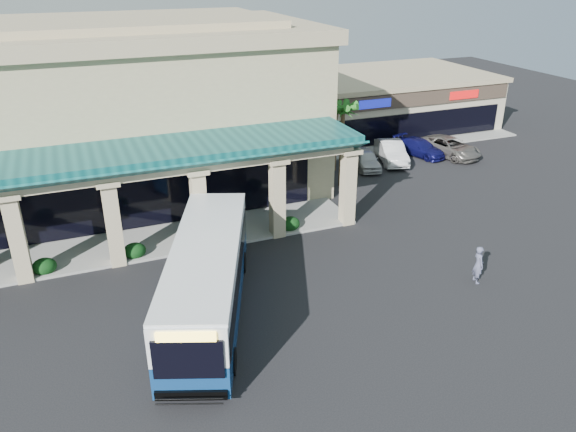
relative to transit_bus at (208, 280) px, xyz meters
name	(u,v)px	position (x,y,z in m)	size (l,w,h in m)	color
ground	(287,284)	(4.18, 1.00, -1.75)	(110.00, 110.00, 0.00)	black
main_building	(80,112)	(-3.82, 17.00, 3.93)	(30.80, 14.80, 11.35)	tan
arcade	(99,205)	(-3.82, 7.80, 1.10)	(30.00, 6.20, 5.70)	#0C4749
strip_mall	(369,101)	(22.18, 25.00, 0.70)	(22.50, 12.50, 4.90)	beige
palm_0	(342,141)	(12.68, 12.00, 1.55)	(2.40, 2.40, 6.60)	#1C5A18
palm_1	(335,133)	(13.68, 15.00, 1.15)	(2.40, 2.40, 5.80)	#1C5A18
broadleaf_tree	(286,126)	(11.68, 20.00, 0.66)	(2.60, 2.60, 4.81)	black
transit_bus	(208,280)	(0.00, 0.00, 0.00)	(2.91, 12.50, 3.49)	navy
pedestrian	(478,265)	(13.02, -2.33, -0.76)	(0.72, 0.47, 1.96)	#50546F
car_silver	(366,159)	(16.15, 14.56, -1.04)	(1.68, 4.17, 1.42)	#BBBBBC
car_white	(391,152)	(18.73, 15.05, -0.92)	(1.74, 4.99, 1.64)	white
car_red	(420,147)	(21.74, 15.59, -1.08)	(1.88, 4.62, 1.34)	#0F0F52
car_gray	(449,147)	(23.91, 14.58, -0.99)	(2.52, 5.47, 1.52)	slate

